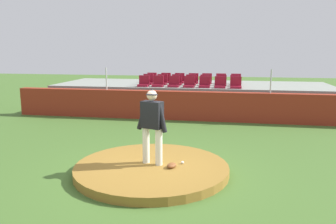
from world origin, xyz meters
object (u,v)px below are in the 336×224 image
(stadium_chair_16, at_px, (179,80))
(stadium_chair_19, at_px, (221,81))
(stadium_chair_10, at_px, (191,82))
(stadium_chair_20, at_px, (236,81))
(fielding_glove, at_px, (172,165))
(stadium_chair_11, at_px, (205,82))
(stadium_chair_13, at_px, (235,83))
(stadium_chair_2, at_px, (174,83))
(pitcher, at_px, (152,121))
(stadium_chair_1, at_px, (158,83))
(baseball, at_px, (182,162))
(stadium_chair_0, at_px, (144,83))
(stadium_chair_6, at_px, (236,85))
(stadium_chair_5, at_px, (220,84))
(stadium_chair_4, at_px, (204,84))
(stadium_chair_7, at_px, (148,81))
(stadium_chair_12, at_px, (221,82))
(stadium_chair_3, at_px, (189,84))
(stadium_chair_14, at_px, (152,79))
(stadium_chair_9, at_px, (177,82))
(stadium_chair_18, at_px, (207,80))
(stadium_chair_17, at_px, (193,80))
(stadium_chair_8, at_px, (162,81))
(stadium_chair_15, at_px, (166,80))

(stadium_chair_16, distance_m, stadium_chair_19, 2.07)
(stadium_chair_10, height_order, stadium_chair_20, same)
(fielding_glove, distance_m, stadium_chair_11, 8.57)
(stadium_chair_13, bearing_deg, stadium_chair_2, 18.08)
(pitcher, xyz_separation_m, fielding_glove, (0.51, -0.20, -1.02))
(stadium_chair_19, bearing_deg, stadium_chair_1, 32.76)
(baseball, relative_size, stadium_chair_0, 0.15)
(fielding_glove, xyz_separation_m, stadium_chair_1, (-1.92, 7.58, 1.19))
(stadium_chair_13, bearing_deg, stadium_chair_6, 90.49)
(stadium_chair_5, relative_size, stadium_chair_19, 1.00)
(stadium_chair_4, height_order, stadium_chair_7, same)
(stadium_chair_5, height_order, stadium_chair_12, same)
(fielding_glove, relative_size, stadium_chair_3, 0.60)
(stadium_chair_5, distance_m, stadium_chair_10, 1.66)
(stadium_chair_2, height_order, stadium_chair_5, same)
(stadium_chair_1, bearing_deg, stadium_chair_20, -152.75)
(pitcher, bearing_deg, stadium_chair_14, 121.33)
(fielding_glove, relative_size, stadium_chair_9, 0.60)
(stadium_chair_3, bearing_deg, stadium_chair_18, -110.14)
(stadium_chair_12, bearing_deg, stadium_chair_7, -0.16)
(stadium_chair_11, distance_m, stadium_chair_18, 0.91)
(stadium_chair_9, bearing_deg, stadium_chair_13, 179.45)
(stadium_chair_3, distance_m, stadium_chair_11, 1.13)
(fielding_glove, xyz_separation_m, stadium_chair_19, (0.88, 9.38, 1.19))
(stadium_chair_11, height_order, stadium_chair_20, same)
(stadium_chair_1, distance_m, stadium_chair_17, 2.28)
(stadium_chair_16, xyz_separation_m, stadium_chair_17, (0.71, -0.01, 0.00))
(stadium_chair_8, xyz_separation_m, stadium_chair_20, (3.52, 0.91, 0.00))
(stadium_chair_0, bearing_deg, stadium_chair_9, -145.74)
(baseball, distance_m, stadium_chair_4, 7.39)
(stadium_chair_5, xyz_separation_m, stadium_chair_8, (-2.80, 0.93, 0.00))
(baseball, relative_size, stadium_chair_1, 0.15)
(stadium_chair_14, distance_m, stadium_chair_20, 4.24)
(stadium_chair_3, height_order, stadium_chair_9, same)
(stadium_chair_0, xyz_separation_m, stadium_chair_15, (0.69, 1.83, 0.00))
(stadium_chair_14, bearing_deg, stadium_chair_18, -179.73)
(stadium_chair_14, bearing_deg, stadium_chair_15, 179.78)
(pitcher, xyz_separation_m, stadium_chair_16, (-0.68, 9.16, 0.17))
(stadium_chair_3, height_order, stadium_chair_11, same)
(stadium_chair_0, distance_m, stadium_chair_4, 2.79)
(baseball, height_order, stadium_chair_2, stadium_chair_2)
(pitcher, relative_size, stadium_chair_4, 3.70)
(stadium_chair_2, xyz_separation_m, stadium_chair_12, (2.11, 0.92, 0.00))
(pitcher, bearing_deg, stadium_chair_17, 108.16)
(stadium_chair_13, bearing_deg, stadium_chair_8, -0.35)
(stadium_chair_11, height_order, stadium_chair_19, same)
(stadium_chair_2, height_order, stadium_chair_9, same)
(fielding_glove, relative_size, stadium_chair_0, 0.60)
(stadium_chair_0, distance_m, stadium_chair_20, 4.58)
(pitcher, distance_m, stadium_chair_11, 8.32)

